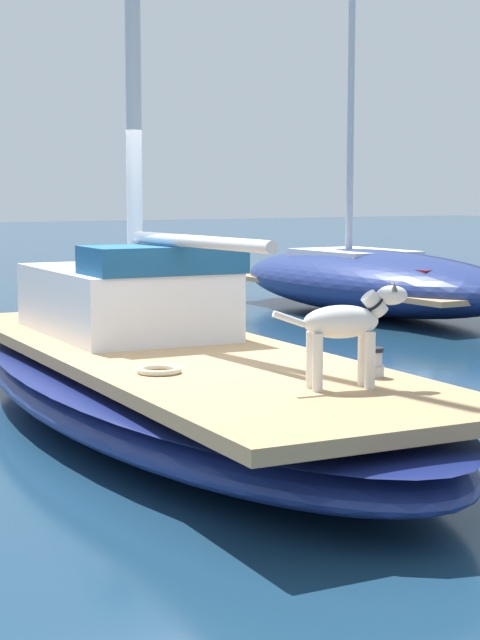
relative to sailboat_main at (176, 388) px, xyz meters
name	(u,v)px	position (x,y,z in m)	size (l,w,h in m)	color
ground_plane	(177,428)	(0.00, 0.00, -0.34)	(120.00, 120.00, 0.00)	navy
sailboat_main	(176,388)	(0.00, 0.00, 0.00)	(3.14, 7.43, 0.66)	navy
cabin_house	(128,296)	(0.11, 1.11, 0.67)	(1.59, 2.33, 0.84)	silver
dog_white	(348,325)	(0.14, -2.12, 0.75)	(0.92, 0.39, 0.70)	silver
deck_winch	(373,363)	(0.56, -1.88, 0.42)	(0.16, 0.16, 0.21)	#B7B7BC
coiled_rope	(159,370)	(-0.65, -0.94, 0.35)	(0.32, 0.32, 0.04)	beige
moored_boat_starboard_side	(372,280)	(6.72, 5.71, 0.21)	(2.73, 6.40, 6.54)	navy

